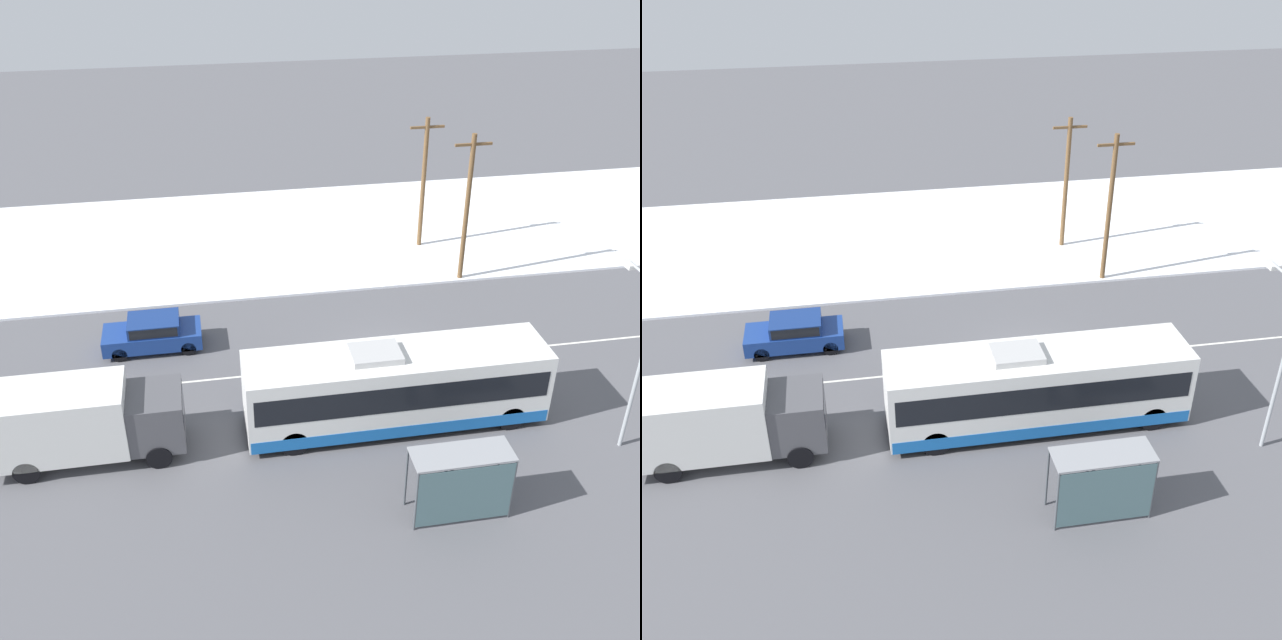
# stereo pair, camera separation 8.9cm
# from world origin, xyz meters

# --- Properties ---
(ground_plane) EXTENTS (120.00, 120.00, 0.00)m
(ground_plane) POSITION_xyz_m (0.00, 0.00, 0.00)
(ground_plane) COLOR #56565B
(snow_lot) EXTENTS (80.00, 14.09, 0.12)m
(snow_lot) POSITION_xyz_m (0.00, 13.41, 0.06)
(snow_lot) COLOR white
(snow_lot) RESTS_ON ground_plane
(lane_marking_center) EXTENTS (60.00, 0.12, 0.00)m
(lane_marking_center) POSITION_xyz_m (0.00, 0.00, 0.00)
(lane_marking_center) COLOR silver
(lane_marking_center) RESTS_ON ground_plane
(city_bus) EXTENTS (11.06, 2.57, 3.26)m
(city_bus) POSITION_xyz_m (-0.77, -3.93, 1.59)
(city_bus) COLOR white
(city_bus) RESTS_ON ground_plane
(box_truck) EXTENTS (6.80, 2.30, 2.92)m
(box_truck) POSITION_xyz_m (-12.01, -3.91, 1.62)
(box_truck) COLOR silver
(box_truck) RESTS_ON ground_plane
(sedan_car) EXTENTS (4.17, 1.80, 1.46)m
(sedan_car) POSITION_xyz_m (-9.67, 2.85, 0.80)
(sedan_car) COLOR navy
(sedan_car) RESTS_ON ground_plane
(pedestrian_at_stop) EXTENTS (0.59, 0.26, 1.63)m
(pedestrian_at_stop) POSITION_xyz_m (0.17, -7.49, 1.00)
(pedestrian_at_stop) COLOR #23232D
(pedestrian_at_stop) RESTS_ON ground_plane
(bus_shelter) EXTENTS (3.19, 1.20, 2.40)m
(bus_shelter) POSITION_xyz_m (0.01, -9.02, 1.68)
(bus_shelter) COLOR gray
(bus_shelter) RESTS_ON ground_plane
(streetlamp) EXTENTS (0.36, 2.21, 6.58)m
(streetlamp) POSITION_xyz_m (6.91, -6.23, 4.18)
(streetlamp) COLOR #9EA3A8
(streetlamp) RESTS_ON ground_plane
(utility_pole_roadside) EXTENTS (1.80, 0.24, 7.52)m
(utility_pole_roadside) POSITION_xyz_m (5.51, 6.67, 3.94)
(utility_pole_roadside) COLOR brown
(utility_pole_roadside) RESTS_ON ground_plane
(utility_pole_snowlot) EXTENTS (1.80, 0.24, 7.18)m
(utility_pole_snowlot) POSITION_xyz_m (4.61, 10.84, 3.77)
(utility_pole_snowlot) COLOR brown
(utility_pole_snowlot) RESTS_ON ground_plane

